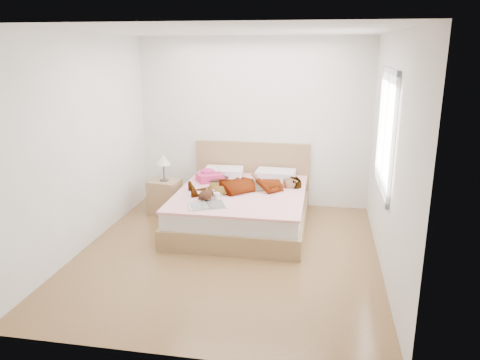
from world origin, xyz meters
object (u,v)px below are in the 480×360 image
at_px(phone, 218,168).
at_px(plush_toy, 206,195).
at_px(bed, 242,205).
at_px(nightstand, 165,194).
at_px(towel, 209,176).
at_px(coffee_mug, 217,196).
at_px(woman, 247,182).
at_px(magazine, 207,205).

bearing_deg(phone, plush_toy, -110.50).
bearing_deg(bed, nightstand, 169.87).
height_order(towel, coffee_mug, towel).
distance_m(phone, bed, 0.72).
relative_size(phone, coffee_mug, 0.84).
height_order(towel, plush_toy, towel).
relative_size(towel, nightstand, 0.50).
relative_size(phone, bed, 0.05).
bearing_deg(phone, bed, -65.53).
bearing_deg(towel, nightstand, -169.47).
distance_m(towel, nightstand, 0.73).
distance_m(phone, coffee_mug, 0.93).
xyz_separation_m(woman, magazine, (-0.38, -0.77, -0.10)).
xyz_separation_m(coffee_mug, plush_toy, (-0.13, -0.06, 0.03)).
bearing_deg(woman, coffee_mug, -56.37).
distance_m(magazine, plush_toy, 0.23).
bearing_deg(coffee_mug, woman, 57.05).
height_order(coffee_mug, nightstand, nightstand).
bearing_deg(towel, coffee_mug, -70.09).
bearing_deg(phone, magazine, -107.71).
height_order(woman, plush_toy, woman).
bearing_deg(nightstand, towel, 10.53).
bearing_deg(phone, towel, 175.54).
relative_size(woman, phone, 15.94).
distance_m(coffee_mug, plush_toy, 0.14).
height_order(phone, coffee_mug, phone).
height_order(magazine, plush_toy, plush_toy).
xyz_separation_m(bed, towel, (-0.56, 0.34, 0.31)).
relative_size(towel, plush_toy, 1.64).
distance_m(bed, plush_toy, 0.75).
bearing_deg(coffee_mug, plush_toy, -156.27).
distance_m(towel, coffee_mug, 0.91).
xyz_separation_m(bed, coffee_mug, (-0.25, -0.51, 0.28)).
xyz_separation_m(towel, magazine, (0.25, -1.12, -0.07)).
relative_size(bed, plush_toy, 7.43).
bearing_deg(coffee_mug, nightstand, 143.12).
distance_m(bed, towel, 0.72).
relative_size(bed, magazine, 3.75).
xyz_separation_m(woman, nightstand, (-1.29, 0.23, -0.32)).
relative_size(phone, magazine, 0.18).
relative_size(bed, nightstand, 2.29).
height_order(woman, coffee_mug, woman).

